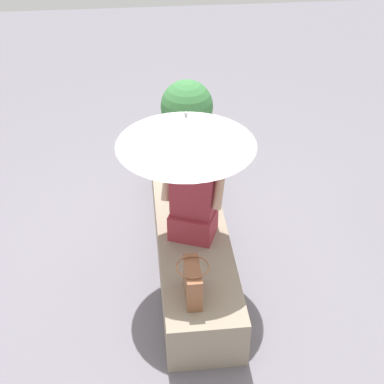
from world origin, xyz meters
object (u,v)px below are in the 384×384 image
at_px(parasol, 186,130).
at_px(tote_bag_canvas, 191,188).
at_px(magazine, 174,172).
at_px(handbag_black, 193,281).
at_px(person_seated, 193,194).
at_px(planter_far, 187,118).

xyz_separation_m(parasol, tote_bag_canvas, (0.51, -0.08, -0.85)).
relative_size(tote_bag_canvas, magazine, 0.97).
bearing_deg(magazine, handbag_black, -153.58).
relative_size(parasol, tote_bag_canvas, 4.14).
height_order(person_seated, parasol, parasol).
bearing_deg(planter_far, parasol, 174.36).
xyz_separation_m(person_seated, planter_far, (1.75, -0.12, -0.28)).
distance_m(person_seated, magazine, 0.98).
bearing_deg(person_seated, planter_far, -3.98).
height_order(parasol, handbag_black, parasol).
bearing_deg(magazine, person_seated, -148.68).
distance_m(parasol, planter_far, 2.02).
height_order(tote_bag_canvas, magazine, tote_bag_canvas).
relative_size(person_seated, parasol, 0.80).
distance_m(magazine, planter_far, 0.88).
relative_size(parasol, magazine, 4.00).
distance_m(person_seated, tote_bag_canvas, 0.52).
bearing_deg(parasol, handbag_black, 178.31).
relative_size(parasol, planter_far, 1.22).
bearing_deg(magazine, parasol, -152.40).
bearing_deg(handbag_black, parasol, -1.69).
bearing_deg(tote_bag_canvas, parasol, 170.59).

